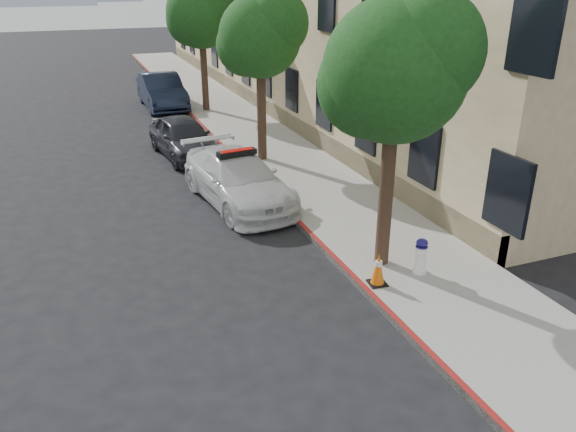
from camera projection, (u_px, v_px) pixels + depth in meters
The scene contains 11 objects.
ground at pixel (228, 251), 13.06m from camera, with size 120.00×120.00×0.00m, color black.
sidewalk at pixel (247, 130), 22.78m from camera, with size 3.20×50.00×0.15m, color gray.
curb_strip at pixel (210, 134), 22.27m from camera, with size 0.12×50.00×0.15m, color maroon.
tree_near at pixel (397, 69), 10.62m from camera, with size 2.92×2.82×5.62m.
tree_mid at pixel (261, 35), 17.50m from camera, with size 2.77×2.64×5.43m.
tree_far at pixel (202, 12), 24.25m from camera, with size 3.10×3.00×5.81m.
police_car at pixel (238, 179), 15.58m from camera, with size 2.51×4.99×1.54m.
parked_car_mid at pixel (183, 137), 19.57m from camera, with size 1.64×4.08×1.39m, color #22242A.
parked_car_far at pixel (162, 91), 26.60m from camera, with size 1.69×4.85×1.60m, color black.
fire_hydrant at pixel (421, 256), 11.68m from camera, with size 0.33×0.30×0.78m.
traffic_cone at pixel (378, 269), 11.26m from camera, with size 0.40×0.40×0.69m.
Camera 1 is at (-2.94, -11.37, 5.95)m, focal length 35.00 mm.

